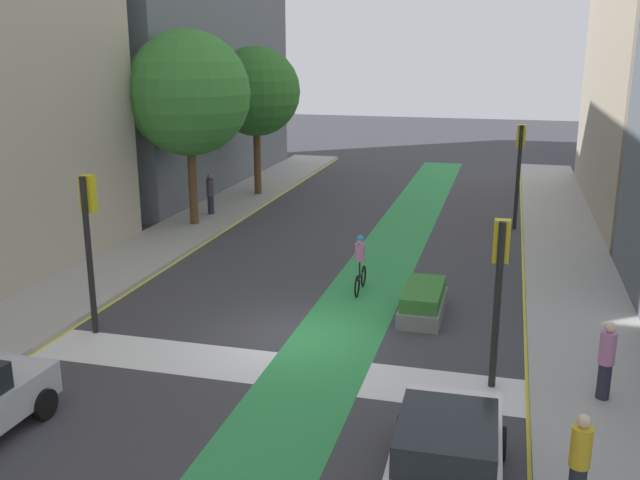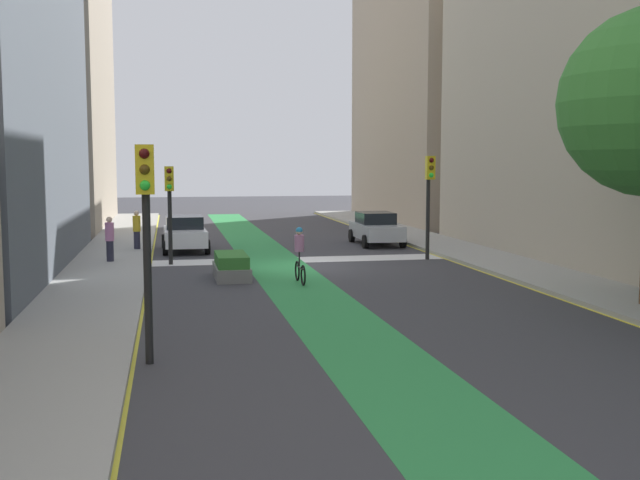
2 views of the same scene
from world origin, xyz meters
The scene contains 18 objects.
ground_plane centered at (0.00, 0.00, 0.00)m, with size 120.00×120.00×0.00m, color #38383D.
bike_lane_paint centered at (1.13, 0.00, 0.00)m, with size 2.40×60.00×0.01m, color #2D8C47.
crosswalk_band centered at (0.00, -2.00, 0.00)m, with size 12.00×1.80×0.01m, color silver.
sidewalk_left centered at (-7.50, 0.00, 0.07)m, with size 3.00×60.00×0.15m, color #9E9E99.
curb_stripe_left centered at (-6.00, 0.00, 0.01)m, with size 0.16×60.00×0.01m, color yellow.
sidewalk_right centered at (7.50, 0.00, 0.07)m, with size 3.00×60.00×0.15m, color #9E9E99.
curb_stripe_right centered at (6.00, 0.00, 0.01)m, with size 0.16×60.00×0.01m, color yellow.
traffic_signal_near_right centered at (5.18, -1.47, 2.70)m, with size 0.35×0.52×3.83m.
traffic_signal_near_left centered at (-5.21, -1.00, 2.98)m, with size 0.35×0.52×4.24m.
traffic_signal_far_right centered at (5.65, 13.41, 3.03)m, with size 0.35×0.52×4.33m.
car_white_right_near centered at (4.54, -6.11, 0.80)m, with size 2.09×4.24×1.57m.
cyclist_in_lane centered at (0.99, 3.87, 0.97)m, with size 0.32×1.73×1.86m.
pedestrian_sidewalk_right_a centered at (6.64, -5.99, 1.02)m, with size 0.34×0.34×1.70m.
pedestrian_sidewalk_left_a centered at (-7.51, 12.04, 1.08)m, with size 0.34×0.34×1.81m.
pedestrian_sidewalk_right_b centered at (7.50, -1.86, 1.04)m, with size 0.34×0.34×1.74m.
street_tree_near centered at (-7.48, 10.22, 5.56)m, with size 5.05×5.05×7.95m.
street_tree_far centered at (-6.99, 16.84, 5.24)m, with size 4.36×4.36×7.29m.
median_planter centered at (3.13, 2.42, 0.40)m, with size 1.15×2.70×0.85m.
Camera 1 is at (5.20, -16.83, 7.47)m, focal length 40.11 mm.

